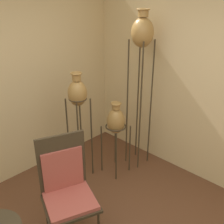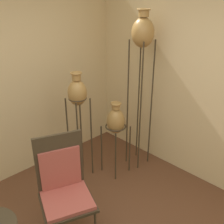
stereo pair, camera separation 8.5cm
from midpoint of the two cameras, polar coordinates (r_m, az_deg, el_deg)
The scene contains 5 objects.
wall_right at distance 3.39m, azimuth 23.11°, elevation 5.07°, with size 0.06×7.88×2.70m.
vase_stand_tall at distance 3.44m, azimuth 7.40°, elevation 15.61°, with size 0.29×0.29×2.20m.
vase_stand_medium at distance 3.32m, azimuth -6.80°, elevation 3.52°, with size 0.24×0.24×1.49m.
vase_stand_short at distance 3.52m, azimuth 1.52°, elevation -2.20°, with size 0.30×0.30×1.07m.
chair at distance 2.76m, azimuth -9.52°, elevation -15.39°, with size 0.65×0.63×1.12m.
Camera 2 is at (-1.02, -1.21, 2.35)m, focal length 42.00 mm.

